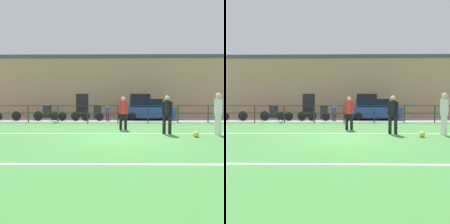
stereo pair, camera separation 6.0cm
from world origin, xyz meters
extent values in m
cube|color=#42843D|center=(0.00, 0.00, -0.02)|extent=(60.00, 44.00, 0.04)
cube|color=white|center=(0.00, 1.15, 0.00)|extent=(36.00, 0.11, 0.00)
cube|color=white|center=(0.00, -3.44, 0.00)|extent=(36.00, 0.11, 0.00)
cube|color=gray|center=(0.00, 8.50, 0.01)|extent=(48.00, 5.00, 0.02)
cylinder|color=#193823|center=(-6.00, 6.00, 0.57)|extent=(0.07, 0.07, 1.15)
cylinder|color=#193823|center=(-4.00, 6.00, 0.57)|extent=(0.07, 0.07, 1.15)
cylinder|color=#193823|center=(-2.00, 6.00, 0.57)|extent=(0.07, 0.07, 1.15)
cylinder|color=#193823|center=(0.00, 6.00, 0.57)|extent=(0.07, 0.07, 1.15)
cylinder|color=#193823|center=(2.00, 6.00, 0.57)|extent=(0.07, 0.07, 1.15)
cylinder|color=#193823|center=(4.00, 6.00, 0.57)|extent=(0.07, 0.07, 1.15)
cylinder|color=#193823|center=(6.00, 6.00, 0.57)|extent=(0.07, 0.07, 1.15)
cube|color=#193823|center=(0.00, 6.00, 1.13)|extent=(36.00, 0.04, 0.04)
cube|color=#193823|center=(0.00, 6.00, 0.63)|extent=(36.00, 0.04, 0.04)
cube|color=tan|center=(0.00, 12.20, 2.65)|extent=(28.00, 2.40, 5.29)
cube|color=#232328|center=(-3.13, 10.98, 1.05)|extent=(1.10, 0.04, 2.10)
cube|color=#232328|center=(2.10, 10.98, 1.55)|extent=(1.80, 0.04, 1.10)
cube|color=#4C4C51|center=(0.00, 12.20, 5.44)|extent=(28.00, 2.56, 0.30)
cylinder|color=black|center=(1.95, 1.12, 0.39)|extent=(0.14, 0.14, 0.79)
cylinder|color=black|center=(2.17, 1.01, 0.39)|extent=(0.14, 0.14, 0.79)
cylinder|color=black|center=(2.06, 1.07, 1.11)|extent=(0.29, 0.29, 0.65)
sphere|color=tan|center=(2.06, 1.07, 1.55)|extent=(0.22, 0.22, 0.22)
cylinder|color=black|center=(1.91, 1.15, 1.10)|extent=(0.10, 0.10, 0.58)
cylinder|color=black|center=(2.22, 0.98, 1.10)|extent=(0.10, 0.10, 0.58)
cylinder|color=black|center=(0.34, 2.47, 0.39)|extent=(0.14, 0.14, 0.78)
cylinder|color=black|center=(0.10, 2.51, 0.39)|extent=(0.14, 0.14, 0.78)
cylinder|color=red|center=(0.22, 2.49, 1.11)|extent=(0.29, 0.29, 0.65)
sphere|color=tan|center=(0.22, 2.49, 1.54)|extent=(0.22, 0.22, 0.22)
cylinder|color=red|center=(0.39, 2.46, 1.09)|extent=(0.10, 0.10, 0.58)
cylinder|color=red|center=(0.05, 2.51, 1.09)|extent=(0.10, 0.10, 0.58)
cylinder|color=white|center=(4.11, 0.85, 0.42)|extent=(0.15, 0.15, 0.84)
cylinder|color=white|center=(4.08, 0.59, 0.42)|extent=(0.15, 0.15, 0.84)
cylinder|color=white|center=(4.10, 0.72, 1.18)|extent=(0.31, 0.31, 0.69)
sphere|color=beige|center=(4.10, 0.72, 1.64)|extent=(0.24, 0.24, 0.24)
cylinder|color=white|center=(4.12, 0.91, 1.16)|extent=(0.11, 0.11, 0.62)
cylinder|color=white|center=(4.07, 0.54, 1.16)|extent=(0.11, 0.11, 0.62)
sphere|color=white|center=(-4.07, 5.38, 0.11)|extent=(0.22, 0.22, 0.22)
sphere|color=#E5E04C|center=(3.02, 0.26, 0.12)|extent=(0.24, 0.24, 0.24)
cylinder|color=#232D4C|center=(-0.64, 7.31, 0.28)|extent=(0.10, 0.10, 0.52)
cylinder|color=#232D4C|center=(-0.79, 7.25, 0.28)|extent=(0.10, 0.10, 0.52)
cylinder|color=blue|center=(-0.72, 7.28, 0.76)|extent=(0.19, 0.19, 0.43)
sphere|color=beige|center=(-0.72, 7.28, 1.05)|extent=(0.15, 0.15, 0.15)
cylinder|color=blue|center=(-0.61, 7.33, 0.75)|extent=(0.07, 0.07, 0.39)
cylinder|color=blue|center=(-0.83, 7.24, 0.75)|extent=(0.07, 0.07, 0.39)
cube|color=#28428E|center=(2.40, 8.46, 0.59)|extent=(3.91, 1.83, 0.80)
cube|color=black|center=(2.20, 8.46, 1.29)|extent=(2.34, 1.54, 0.61)
cylinder|color=black|center=(1.07, 7.59, 0.32)|extent=(0.60, 0.18, 0.60)
cylinder|color=black|center=(3.73, 7.59, 0.32)|extent=(0.60, 0.18, 0.60)
cylinder|color=black|center=(1.07, 9.34, 0.32)|extent=(0.60, 0.18, 0.60)
cylinder|color=black|center=(3.73, 9.34, 0.32)|extent=(0.60, 0.18, 0.60)
cylinder|color=black|center=(-4.01, 7.20, 0.33)|extent=(0.63, 0.04, 0.63)
cylinder|color=black|center=(-2.31, 7.20, 0.33)|extent=(0.63, 0.04, 0.63)
cube|color=#1E6633|center=(-3.16, 7.20, 0.54)|extent=(1.32, 0.04, 0.04)
cube|color=#1E6633|center=(-3.58, 7.20, 0.44)|extent=(0.83, 0.03, 0.23)
cylinder|color=#1E6633|center=(-3.45, 7.20, 0.64)|extent=(0.03, 0.03, 0.20)
cylinder|color=#1E6633|center=(-2.31, 7.20, 0.61)|extent=(0.03, 0.03, 0.28)
cylinder|color=black|center=(-1.31, 7.20, 0.33)|extent=(0.61, 0.04, 0.61)
cylinder|color=black|center=(0.34, 7.20, 0.33)|extent=(0.61, 0.04, 0.61)
cube|color=maroon|center=(-0.49, 7.20, 0.53)|extent=(1.28, 0.04, 0.04)
cube|color=maroon|center=(-0.90, 7.20, 0.43)|extent=(0.81, 0.03, 0.22)
cylinder|color=maroon|center=(-0.77, 7.20, 0.63)|extent=(0.03, 0.03, 0.20)
cylinder|color=maroon|center=(0.34, 7.20, 0.60)|extent=(0.03, 0.03, 0.28)
cylinder|color=black|center=(-7.36, 7.20, 0.36)|extent=(0.68, 0.04, 0.68)
cylinder|color=black|center=(-5.77, 7.20, 0.36)|extent=(0.68, 0.04, 0.68)
cube|color=maroon|center=(-6.56, 7.20, 0.58)|extent=(1.24, 0.04, 0.04)
cube|color=maroon|center=(-6.96, 7.20, 0.47)|extent=(0.78, 0.03, 0.24)
cylinder|color=maroon|center=(-6.84, 7.20, 0.68)|extent=(0.03, 0.03, 0.20)
cylinder|color=maroon|center=(-5.77, 7.20, 0.65)|extent=(0.03, 0.03, 0.28)
cylinder|color=black|center=(-4.56, 7.20, 0.35)|extent=(0.66, 0.04, 0.66)
cylinder|color=black|center=(-3.04, 7.20, 0.35)|extent=(0.66, 0.04, 0.66)
cube|color=#234C99|center=(-3.80, 7.20, 0.56)|extent=(1.19, 0.04, 0.04)
cube|color=#234C99|center=(-4.18, 7.20, 0.46)|extent=(0.74, 0.03, 0.24)
cylinder|color=#234C99|center=(-4.07, 7.20, 0.66)|extent=(0.03, 0.03, 0.20)
cylinder|color=#234C99|center=(-3.04, 7.20, 0.63)|extent=(0.03, 0.03, 0.28)
cube|color=#33383D|center=(-1.60, 9.16, 0.51)|extent=(0.58, 0.48, 0.99)
cube|color=#282C30|center=(-1.60, 9.16, 1.05)|extent=(0.61, 0.52, 0.08)
cube|color=#33383D|center=(-5.95, 9.82, 0.49)|extent=(0.58, 0.49, 0.94)
cube|color=#282C30|center=(-5.95, 9.82, 1.00)|extent=(0.62, 0.52, 0.08)
camera|label=1|loc=(-0.22, -8.15, 1.41)|focal=34.14mm
camera|label=2|loc=(-0.16, -8.15, 1.41)|focal=34.14mm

